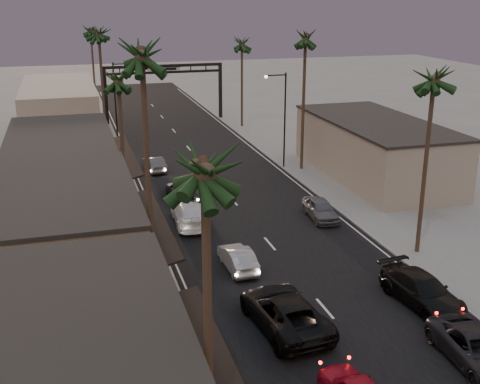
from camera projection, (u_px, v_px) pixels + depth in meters
ground at (224, 190)px, 50.92m from camera, size 200.00×200.00×0.00m
road at (210, 174)px, 55.47m from camera, size 14.00×120.00×0.02m
sidewalk_left at (100, 161)px, 59.33m from camera, size 5.00×92.00×0.12m
sidewalk_right at (281, 148)px, 64.35m from camera, size 5.00×92.00×0.12m
storefront_mid at (64, 238)px, 33.85m from camera, size 8.00×14.00×5.50m
storefront_far at (62, 167)px, 48.52m from camera, size 8.00×16.00×5.00m
storefront_dist at (60, 110)px, 69.33m from camera, size 8.00×20.00×6.00m
building_right at (375, 150)px, 53.83m from camera, size 8.00×18.00×5.00m
arch at (164, 78)px, 76.52m from camera, size 15.20×0.40×7.27m
streetlight_right at (282, 113)px, 55.62m from camera, size 2.13×0.30×9.00m
streetlight_left at (118, 97)px, 63.82m from camera, size 2.13×0.30×9.00m
palm_la at (205, 160)px, 16.78m from camera, size 3.20×3.20×13.20m
palm_lb at (141, 49)px, 28.02m from camera, size 3.20×3.20×15.20m
palm_lc at (118, 75)px, 41.70m from camera, size 3.20×3.20×12.20m
palm_ld at (98, 30)px, 58.41m from camera, size 3.20×3.20×14.20m
palm_ra at (435, 73)px, 35.00m from camera, size 3.20×3.20×13.20m
palm_rb at (306, 34)px, 52.92m from camera, size 3.20×3.20×14.20m
palm_rc at (242, 41)px, 71.77m from camera, size 3.20×3.20×12.20m
palm_far at (90, 28)px, 79.76m from camera, size 3.20×3.20×13.20m
oncoming_pickup at (284, 311)px, 29.73m from camera, size 3.50×6.63×1.78m
oncoming_silver at (238, 258)px, 36.19m from camera, size 1.59×4.25×1.39m
oncoming_white at (190, 214)px, 43.10m from camera, size 2.57×5.75×1.64m
oncoming_dgrey at (182, 190)px, 48.25m from camera, size 2.21×4.85×1.61m
oncoming_grey_far at (155, 164)px, 56.18m from camera, size 1.79×4.20×1.35m
curbside_near at (478, 349)px, 26.81m from camera, size 2.83×5.65×1.54m
curbside_black at (422, 290)px, 31.98m from camera, size 2.92×5.86×1.64m
curbside_grey at (321, 209)px, 44.24m from camera, size 2.05×4.49×1.49m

